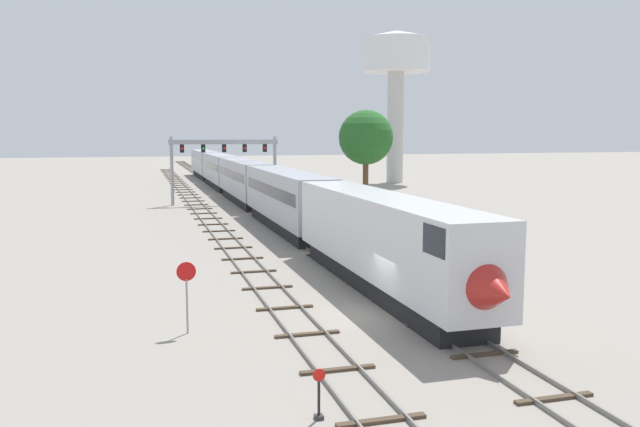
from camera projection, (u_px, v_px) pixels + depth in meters
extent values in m
plane|color=gray|center=(373.00, 315.00, 28.28)|extent=(400.00, 400.00, 0.00)
cube|color=slate|center=(223.00, 192.00, 85.89)|extent=(0.07, 200.00, 0.16)
cube|color=slate|center=(234.00, 192.00, 86.28)|extent=(0.07, 200.00, 0.16)
cube|color=#473828|center=(554.00, 398.00, 19.28)|extent=(2.60, 0.24, 0.10)
cube|color=#473828|center=(485.00, 354.00, 23.09)|extent=(2.60, 0.24, 0.10)
cube|color=#473828|center=(435.00, 323.00, 26.91)|extent=(2.60, 0.24, 0.10)
cube|color=#473828|center=(398.00, 299.00, 30.73)|extent=(2.60, 0.24, 0.10)
cube|color=#473828|center=(369.00, 281.00, 34.55)|extent=(2.60, 0.24, 0.10)
cube|color=#473828|center=(345.00, 266.00, 38.37)|extent=(2.60, 0.24, 0.10)
cube|color=#473828|center=(326.00, 254.00, 42.18)|extent=(2.60, 0.24, 0.10)
cube|color=#473828|center=(310.00, 244.00, 46.00)|extent=(2.60, 0.24, 0.10)
cube|color=#473828|center=(297.00, 236.00, 49.82)|extent=(2.60, 0.24, 0.10)
cube|color=#473828|center=(285.00, 228.00, 53.64)|extent=(2.60, 0.24, 0.10)
cube|color=#473828|center=(275.00, 222.00, 57.46)|extent=(2.60, 0.24, 0.10)
cube|color=#473828|center=(267.00, 216.00, 61.27)|extent=(2.60, 0.24, 0.10)
cube|color=#473828|center=(259.00, 212.00, 65.09)|extent=(2.60, 0.24, 0.10)
cube|color=#473828|center=(252.00, 207.00, 68.91)|extent=(2.60, 0.24, 0.10)
cube|color=#473828|center=(246.00, 203.00, 72.73)|extent=(2.60, 0.24, 0.10)
cube|color=#473828|center=(240.00, 200.00, 76.55)|extent=(2.60, 0.24, 0.10)
cube|color=#473828|center=(235.00, 197.00, 80.36)|extent=(2.60, 0.24, 0.10)
cube|color=#473828|center=(231.00, 194.00, 84.18)|extent=(2.60, 0.24, 0.10)
cube|color=#473828|center=(227.00, 191.00, 88.00)|extent=(2.60, 0.24, 0.10)
cube|color=#473828|center=(223.00, 189.00, 91.82)|extent=(2.60, 0.24, 0.10)
cube|color=#473828|center=(219.00, 186.00, 95.64)|extent=(2.60, 0.24, 0.10)
cube|color=#473828|center=(216.00, 184.00, 99.45)|extent=(2.60, 0.24, 0.10)
cube|color=#473828|center=(213.00, 183.00, 103.27)|extent=(2.60, 0.24, 0.10)
cube|color=#473828|center=(210.00, 181.00, 107.09)|extent=(2.60, 0.24, 0.10)
cube|color=#473828|center=(208.00, 179.00, 110.91)|extent=(2.60, 0.24, 0.10)
cube|color=#473828|center=(205.00, 178.00, 114.72)|extent=(2.60, 0.24, 0.10)
cube|color=#473828|center=(203.00, 176.00, 118.54)|extent=(2.60, 0.24, 0.10)
cube|color=#473828|center=(201.00, 175.00, 122.36)|extent=(2.60, 0.24, 0.10)
cube|color=#473828|center=(199.00, 174.00, 126.18)|extent=(2.60, 0.24, 0.10)
cube|color=#473828|center=(197.00, 172.00, 130.00)|extent=(2.60, 0.24, 0.10)
cube|color=#473828|center=(195.00, 171.00, 133.81)|extent=(2.60, 0.24, 0.10)
cube|color=#473828|center=(194.00, 170.00, 137.63)|extent=(2.60, 0.24, 0.10)
cube|color=#473828|center=(192.00, 169.00, 141.45)|extent=(2.60, 0.24, 0.10)
cube|color=#473828|center=(190.00, 168.00, 145.27)|extent=(2.60, 0.24, 0.10)
cube|color=#473828|center=(189.00, 167.00, 149.09)|extent=(2.60, 0.24, 0.10)
cube|color=#473828|center=(188.00, 166.00, 152.90)|extent=(2.60, 0.24, 0.10)
cube|color=#473828|center=(186.00, 166.00, 156.72)|extent=(2.60, 0.24, 0.10)
cube|color=#473828|center=(185.00, 165.00, 160.54)|extent=(2.60, 0.24, 0.10)
cube|color=#473828|center=(184.00, 164.00, 164.36)|extent=(2.60, 0.24, 0.10)
cube|color=#473828|center=(183.00, 163.00, 168.18)|extent=(2.60, 0.24, 0.10)
cube|color=#473828|center=(182.00, 163.00, 171.99)|extent=(2.60, 0.24, 0.10)
cube|color=#473828|center=(181.00, 162.00, 175.81)|extent=(2.60, 0.24, 0.10)
cube|color=#473828|center=(180.00, 161.00, 179.63)|extent=(2.60, 0.24, 0.10)
cube|color=slate|center=(195.00, 211.00, 65.31)|extent=(0.07, 160.00, 0.16)
cube|color=slate|center=(209.00, 211.00, 65.70)|extent=(0.07, 160.00, 0.16)
cube|color=#473828|center=(381.00, 420.00, 17.78)|extent=(2.60, 0.24, 0.10)
cube|color=#473828|center=(338.00, 370.00, 21.60)|extent=(2.60, 0.24, 0.10)
cube|color=#473828|center=(307.00, 334.00, 25.42)|extent=(2.60, 0.24, 0.10)
cube|color=#473828|center=(285.00, 308.00, 29.24)|extent=(2.60, 0.24, 0.10)
cube|color=#473828|center=(267.00, 288.00, 33.05)|extent=(2.60, 0.24, 0.10)
cube|color=#473828|center=(254.00, 272.00, 36.87)|extent=(2.60, 0.24, 0.10)
cube|color=#473828|center=(243.00, 259.00, 40.69)|extent=(2.60, 0.24, 0.10)
cube|color=#473828|center=(233.00, 248.00, 44.51)|extent=(2.60, 0.24, 0.10)
cube|color=#473828|center=(226.00, 239.00, 48.33)|extent=(2.60, 0.24, 0.10)
cube|color=#473828|center=(219.00, 231.00, 52.14)|extent=(2.60, 0.24, 0.10)
cube|color=#473828|center=(213.00, 224.00, 55.96)|extent=(2.60, 0.24, 0.10)
cube|color=#473828|center=(208.00, 219.00, 59.78)|extent=(2.60, 0.24, 0.10)
cube|color=#473828|center=(204.00, 213.00, 63.60)|extent=(2.60, 0.24, 0.10)
cube|color=#473828|center=(200.00, 209.00, 67.42)|extent=(2.60, 0.24, 0.10)
cube|color=#473828|center=(196.00, 205.00, 71.23)|extent=(2.60, 0.24, 0.10)
cube|color=#473828|center=(193.00, 201.00, 75.05)|extent=(2.60, 0.24, 0.10)
cube|color=#473828|center=(190.00, 198.00, 78.87)|extent=(2.60, 0.24, 0.10)
cube|color=#473828|center=(188.00, 195.00, 82.69)|extent=(2.60, 0.24, 0.10)
cube|color=#473828|center=(185.00, 192.00, 86.51)|extent=(2.60, 0.24, 0.10)
cube|color=#473828|center=(183.00, 190.00, 90.32)|extent=(2.60, 0.24, 0.10)
cube|color=#473828|center=(181.00, 187.00, 94.14)|extent=(2.60, 0.24, 0.10)
cube|color=#473828|center=(180.00, 185.00, 97.96)|extent=(2.60, 0.24, 0.10)
cube|color=#473828|center=(178.00, 183.00, 101.78)|extent=(2.60, 0.24, 0.10)
cube|color=#473828|center=(176.00, 181.00, 105.60)|extent=(2.60, 0.24, 0.10)
cube|color=#473828|center=(175.00, 180.00, 109.41)|extent=(2.60, 0.24, 0.10)
cube|color=#473828|center=(174.00, 178.00, 113.23)|extent=(2.60, 0.24, 0.10)
cube|color=#473828|center=(172.00, 177.00, 117.05)|extent=(2.60, 0.24, 0.10)
cube|color=#473828|center=(171.00, 175.00, 120.87)|extent=(2.60, 0.24, 0.10)
cube|color=#473828|center=(170.00, 174.00, 124.69)|extent=(2.60, 0.24, 0.10)
cube|color=#473828|center=(169.00, 173.00, 128.50)|extent=(2.60, 0.24, 0.10)
cube|color=#473828|center=(168.00, 172.00, 132.32)|extent=(2.60, 0.24, 0.10)
cube|color=#473828|center=(167.00, 171.00, 136.14)|extent=(2.60, 0.24, 0.10)
cube|color=#473828|center=(166.00, 170.00, 139.96)|extent=(2.60, 0.24, 0.10)
cube|color=silver|center=(381.00, 233.00, 32.52)|extent=(3.00, 20.48, 3.80)
cone|color=#B2231E|center=(490.00, 289.00, 22.60)|extent=(2.88, 2.60, 2.88)
cube|color=black|center=(471.00, 239.00, 23.75)|extent=(3.04, 1.80, 1.10)
cube|color=black|center=(381.00, 280.00, 32.81)|extent=(2.52, 18.43, 1.00)
cube|color=#9EA3AD|center=(286.00, 194.00, 53.02)|extent=(3.00, 20.48, 3.80)
cube|color=black|center=(286.00, 190.00, 52.97)|extent=(3.04, 18.84, 0.90)
cube|color=black|center=(286.00, 223.00, 53.32)|extent=(2.52, 18.43, 1.00)
cube|color=#9EA3AD|center=(244.00, 177.00, 73.52)|extent=(3.00, 20.48, 3.80)
cube|color=black|center=(244.00, 174.00, 73.47)|extent=(3.04, 18.84, 0.90)
cube|color=black|center=(244.00, 198.00, 73.82)|extent=(2.52, 18.43, 1.00)
cube|color=#9EA3AD|center=(220.00, 168.00, 94.03)|extent=(3.00, 20.48, 3.80)
cube|color=black|center=(220.00, 165.00, 93.98)|extent=(3.04, 18.84, 0.90)
cube|color=black|center=(220.00, 184.00, 94.32)|extent=(2.52, 18.43, 1.00)
cube|color=#9EA3AD|center=(205.00, 161.00, 114.53)|extent=(3.00, 20.48, 3.80)
cube|color=black|center=(205.00, 159.00, 114.48)|extent=(3.04, 18.84, 0.90)
cube|color=black|center=(205.00, 175.00, 114.83)|extent=(2.52, 18.43, 1.00)
cylinder|color=#999BA0|center=(172.00, 171.00, 70.66)|extent=(0.36, 0.36, 7.51)
cylinder|color=#999BA0|center=(275.00, 170.00, 73.78)|extent=(0.36, 0.36, 7.51)
cube|color=#999BA0|center=(224.00, 142.00, 71.83)|extent=(12.10, 0.36, 0.50)
cube|color=black|center=(182.00, 149.00, 70.72)|extent=(0.44, 0.32, 0.90)
sphere|color=red|center=(182.00, 149.00, 70.53)|extent=(0.28, 0.28, 0.28)
cube|color=black|center=(203.00, 148.00, 71.34)|extent=(0.44, 0.32, 0.90)
sphere|color=green|center=(203.00, 148.00, 71.16)|extent=(0.28, 0.28, 0.28)
cube|color=black|center=(224.00, 148.00, 71.96)|extent=(0.44, 0.32, 0.90)
sphere|color=red|center=(224.00, 148.00, 71.78)|extent=(0.28, 0.28, 0.28)
cube|color=black|center=(245.00, 148.00, 72.59)|extent=(0.44, 0.32, 0.90)
sphere|color=red|center=(245.00, 148.00, 72.41)|extent=(0.28, 0.28, 0.28)
cube|color=black|center=(265.00, 148.00, 73.21)|extent=(0.44, 0.32, 0.90)
sphere|color=red|center=(265.00, 148.00, 73.03)|extent=(0.28, 0.28, 0.28)
cylinder|color=beige|center=(395.00, 128.00, 102.81)|extent=(2.60, 2.60, 17.46)
cylinder|color=white|center=(396.00, 55.00, 101.41)|extent=(10.53, 10.53, 5.12)
cone|color=white|center=(397.00, 34.00, 101.02)|extent=(10.74, 10.74, 1.20)
cylinder|color=black|center=(319.00, 400.00, 17.92)|extent=(0.08, 0.08, 1.10)
cylinder|color=red|center=(319.00, 375.00, 17.81)|extent=(0.36, 0.03, 0.36)
cube|color=#333333|center=(319.00, 417.00, 17.98)|extent=(0.24, 0.24, 0.12)
cylinder|color=gray|center=(187.00, 306.00, 25.57)|extent=(0.08, 0.08, 2.20)
cylinder|color=red|center=(186.00, 272.00, 25.38)|extent=(0.76, 0.03, 0.76)
cylinder|color=brown|center=(366.00, 185.00, 64.24)|extent=(0.56, 0.56, 5.59)
sphere|color=#235B23|center=(366.00, 137.00, 63.67)|extent=(5.38, 5.38, 5.38)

